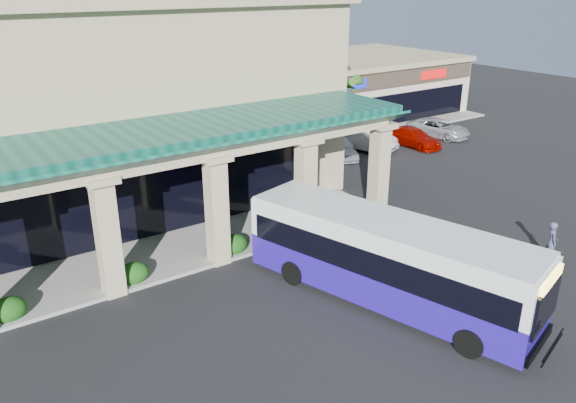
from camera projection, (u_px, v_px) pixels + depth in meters
ground at (354, 293)px, 21.36m from camera, size 110.00×110.00×0.00m
main_building at (17, 100)px, 27.21m from camera, size 30.80×14.80×11.35m
arcade at (79, 214)px, 21.24m from camera, size 30.00×6.20×5.70m
strip_mall at (329, 87)px, 48.31m from camera, size 22.50×12.50×4.90m
palm_0 at (343, 122)px, 33.04m from camera, size 2.40×2.40×6.60m
palm_1 at (324, 117)px, 36.01m from camera, size 2.40×2.40×5.80m
broadleaf_tree at (257, 114)px, 38.94m from camera, size 2.60×2.60×4.81m
transit_bus at (386, 262)px, 20.31m from camera, size 5.68×11.79×3.21m
pedestrian at (552, 242)px, 23.50m from camera, size 0.75×0.76×1.78m
car_silver at (340, 147)px, 37.37m from camera, size 3.25×4.56×1.44m
car_white at (360, 137)px, 39.11m from camera, size 3.41×5.52×1.72m
car_red at (413, 137)px, 39.91m from camera, size 2.14×4.57×1.29m
car_gray at (439, 128)px, 42.27m from camera, size 3.03×5.06×1.32m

